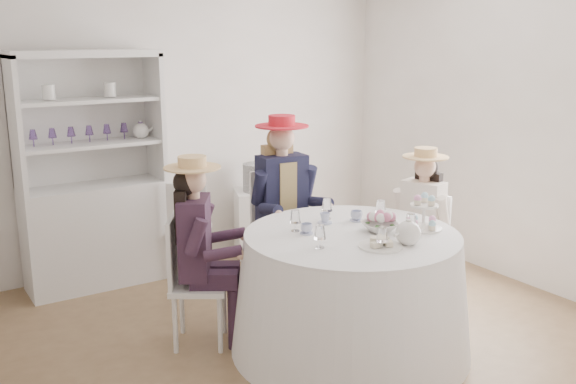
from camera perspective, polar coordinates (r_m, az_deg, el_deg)
ground at (r=4.96m, az=0.64°, el=-12.10°), size 4.50×4.50×0.00m
wall_back at (r=6.29m, az=-9.47°, el=6.11°), size 4.50×0.00×4.50m
wall_front at (r=3.12m, az=21.42°, el=-2.31°), size 4.50×0.00×4.50m
wall_right at (r=6.06m, az=18.80°, el=5.29°), size 0.00×4.50×4.50m
tea_table at (r=4.55m, az=5.59°, el=-8.80°), size 1.68×1.68×0.85m
hutch at (r=5.86m, az=-16.85°, el=-1.04°), size 1.31×0.70×2.05m
side_table at (r=6.49m, az=-2.75°, el=-2.71°), size 0.54×0.54×0.66m
hatbox at (r=6.37m, az=-2.80°, el=1.31°), size 0.36×0.36×0.28m
guest_left at (r=4.52m, az=-7.97°, el=-4.30°), size 0.59×0.55×1.37m
guest_mid at (r=5.30m, az=-0.43°, el=-0.38°), size 0.56×0.59×1.54m
guest_right at (r=5.34m, az=11.75°, el=-2.14°), size 0.53×0.49×1.29m
spare_chair at (r=5.90m, az=-8.80°, el=-2.98°), size 0.51×0.51×0.90m
teacup_a at (r=4.36m, az=1.67°, el=-3.34°), size 0.09×0.09×0.06m
teacup_b at (r=4.61m, az=3.30°, el=-2.38°), size 0.08×0.08×0.07m
teacup_c at (r=4.69m, az=6.10°, el=-2.17°), size 0.10×0.10×0.07m
flower_bowl at (r=4.45m, az=8.13°, el=-3.15°), size 0.29×0.29×0.06m
flower_arrangement at (r=4.50m, az=8.28°, el=-2.26°), size 0.17×0.18×0.07m
table_teapot at (r=4.21m, az=10.65°, el=-3.61°), size 0.23×0.16×0.17m
sandwich_plate at (r=4.13m, az=8.22°, el=-4.67°), size 0.28×0.28×0.06m
cupcake_stand at (r=4.55m, az=11.96°, el=-2.17°), size 0.26×0.26×0.24m
stemware_set at (r=4.38m, az=5.74°, el=-2.72°), size 0.81×0.85×0.15m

